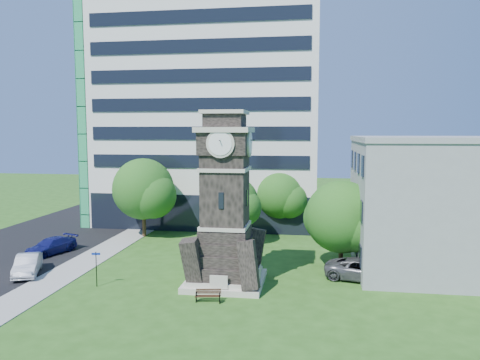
% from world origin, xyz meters
% --- Properties ---
extents(ground, '(160.00, 160.00, 0.00)m').
position_xyz_m(ground, '(0.00, 0.00, 0.00)').
color(ground, '#275017').
rests_on(ground, ground).
extents(sidewalk, '(3.00, 70.00, 0.06)m').
position_xyz_m(sidewalk, '(-9.50, 5.00, 0.03)').
color(sidewalk, gray).
rests_on(sidewalk, ground).
extents(clock_tower, '(5.40, 5.40, 12.22)m').
position_xyz_m(clock_tower, '(3.00, 2.00, 5.28)').
color(clock_tower, beige).
rests_on(clock_tower, ground).
extents(office_tall, '(26.20, 15.11, 28.60)m').
position_xyz_m(office_tall, '(-3.20, 25.84, 14.22)').
color(office_tall, silver).
rests_on(office_tall, ground).
extents(office_low, '(15.20, 12.20, 10.40)m').
position_xyz_m(office_low, '(19.97, 8.00, 5.21)').
color(office_low, gray).
rests_on(office_low, ground).
extents(car_street_mid, '(3.31, 4.80, 1.50)m').
position_xyz_m(car_street_mid, '(-12.20, 1.81, 0.75)').
color(car_street_mid, '#B4B7BD').
rests_on(car_street_mid, ground).
extents(car_street_north, '(3.47, 5.24, 1.41)m').
position_xyz_m(car_street_north, '(-13.74, 7.58, 0.71)').
color(car_street_north, navy).
rests_on(car_street_north, ground).
extents(car_east_lot, '(5.96, 3.79, 1.53)m').
position_xyz_m(car_east_lot, '(12.79, 4.25, 0.77)').
color(car_east_lot, '#4F5055').
rests_on(car_east_lot, ground).
extents(park_bench, '(1.61, 0.43, 0.83)m').
position_xyz_m(park_bench, '(2.57, -1.71, 0.44)').
color(park_bench, black).
rests_on(park_bench, ground).
extents(street_sign, '(0.59, 0.06, 2.48)m').
position_xyz_m(street_sign, '(-5.78, -0.01, 1.55)').
color(street_sign, black).
rests_on(street_sign, ground).
extents(tree_nw, '(6.87, 6.25, 8.08)m').
position_xyz_m(tree_nw, '(-7.94, 15.47, 4.75)').
color(tree_nw, '#332114').
rests_on(tree_nw, ground).
extents(tree_nc, '(5.24, 4.76, 6.46)m').
position_xyz_m(tree_nc, '(1.66, 13.94, 3.91)').
color(tree_nc, '#332114').
rests_on(tree_nc, ground).
extents(tree_ne, '(5.62, 5.11, 6.65)m').
position_xyz_m(tree_ne, '(5.74, 19.34, 3.93)').
color(tree_ne, '#332114').
rests_on(tree_ne, ground).
extents(tree_east, '(6.25, 5.68, 7.01)m').
position_xyz_m(tree_east, '(11.40, 6.93, 4.00)').
color(tree_east, '#332114').
rests_on(tree_east, ground).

